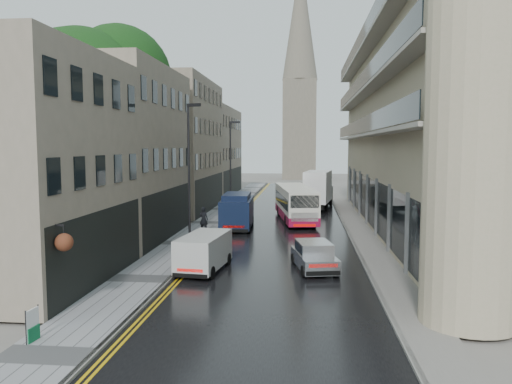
% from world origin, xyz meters
% --- Properties ---
extents(road, '(9.00, 85.00, 0.02)m').
position_xyz_m(road, '(0.00, 27.50, 0.01)').
color(road, black).
rests_on(road, ground).
extents(left_sidewalk, '(2.70, 85.00, 0.12)m').
position_xyz_m(left_sidewalk, '(-5.85, 27.50, 0.06)').
color(left_sidewalk, gray).
rests_on(left_sidewalk, ground).
extents(right_sidewalk, '(1.80, 85.00, 0.12)m').
position_xyz_m(right_sidewalk, '(5.40, 27.50, 0.06)').
color(right_sidewalk, slate).
rests_on(right_sidewalk, ground).
extents(old_shop_row, '(4.50, 56.00, 12.00)m').
position_xyz_m(old_shop_row, '(-9.45, 30.00, 6.00)').
color(old_shop_row, gray).
rests_on(old_shop_row, ground).
extents(modern_block, '(8.00, 40.00, 14.00)m').
position_xyz_m(modern_block, '(10.30, 26.00, 7.00)').
color(modern_block, tan).
rests_on(modern_block, ground).
extents(church_spire, '(6.40, 6.40, 40.00)m').
position_xyz_m(church_spire, '(0.50, 82.00, 20.00)').
color(church_spire, '#746A5C').
rests_on(church_spire, ground).
extents(tree_near, '(10.56, 10.56, 13.89)m').
position_xyz_m(tree_near, '(-12.50, 20.00, 6.95)').
color(tree_near, black).
rests_on(tree_near, ground).
extents(tree_far, '(9.24, 9.24, 12.46)m').
position_xyz_m(tree_far, '(-12.20, 33.00, 6.23)').
color(tree_far, black).
rests_on(tree_far, ground).
extents(cream_bus, '(3.80, 10.30, 2.75)m').
position_xyz_m(cream_bus, '(0.15, 26.93, 1.39)').
color(cream_bus, white).
rests_on(cream_bus, road).
extents(white_lorry, '(3.16, 7.26, 3.69)m').
position_xyz_m(white_lorry, '(1.65, 36.07, 1.86)').
color(white_lorry, white).
rests_on(white_lorry, road).
extents(silver_hatchback, '(2.38, 4.05, 1.42)m').
position_xyz_m(silver_hatchback, '(1.50, 12.16, 0.73)').
color(silver_hatchback, '#B1B2B6').
rests_on(silver_hatchback, road).
extents(white_van, '(2.20, 4.23, 1.84)m').
position_xyz_m(white_van, '(-4.30, 11.60, 0.94)').
color(white_van, silver).
rests_on(white_van, road).
extents(navy_van, '(2.35, 5.39, 2.71)m').
position_xyz_m(navy_van, '(-4.30, 23.50, 1.37)').
color(navy_van, '#0E1833').
rests_on(navy_van, road).
extents(pedestrian, '(0.71, 0.55, 1.75)m').
position_xyz_m(pedestrian, '(-5.44, 23.14, 0.99)').
color(pedestrian, black).
rests_on(pedestrian, left_sidewalk).
extents(lamp_post_near, '(0.96, 0.57, 8.48)m').
position_xyz_m(lamp_post_near, '(-5.66, 19.81, 4.36)').
color(lamp_post_near, black).
rests_on(lamp_post_near, left_sidewalk).
extents(lamp_post_far, '(0.93, 0.44, 8.11)m').
position_xyz_m(lamp_post_far, '(-5.15, 33.89, 4.18)').
color(lamp_post_far, black).
rests_on(lamp_post_far, left_sidewalk).
extents(estate_sign, '(0.14, 0.61, 1.00)m').
position_xyz_m(estate_sign, '(-6.75, 3.52, 0.62)').
color(estate_sign, silver).
rests_on(estate_sign, left_sidewalk).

